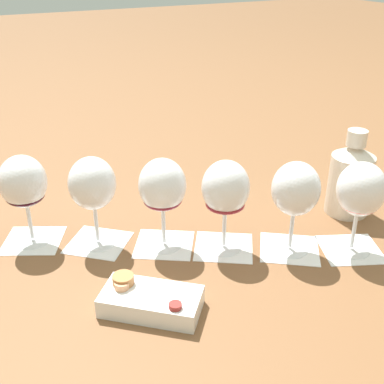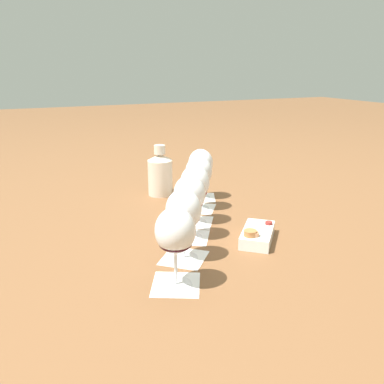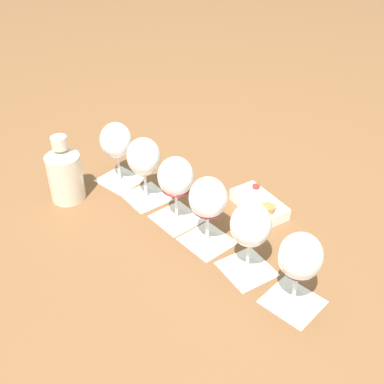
{
  "view_description": "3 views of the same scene",
  "coord_description": "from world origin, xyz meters",
  "px_view_note": "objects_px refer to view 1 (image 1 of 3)",
  "views": [
    {
      "loc": [
        0.37,
        0.71,
        0.53
      ],
      "look_at": [
        -0.0,
        -0.0,
        0.12
      ],
      "focal_mm": 45.0,
      "sensor_mm": 36.0,
      "label": 1
    },
    {
      "loc": [
        1.03,
        -0.46,
        0.47
      ],
      "look_at": [
        -0.0,
        -0.0,
        0.12
      ],
      "focal_mm": 38.0,
      "sensor_mm": 36.0,
      "label": 2
    },
    {
      "loc": [
        0.28,
        -0.9,
        0.79
      ],
      "look_at": [
        -0.0,
        -0.0,
        0.12
      ],
      "focal_mm": 45.0,
      "sensor_mm": 36.0,
      "label": 3
    }
  ],
  "objects_px": {
    "wine_glass_0": "(361,193)",
    "wine_glass_1": "(295,193)",
    "wine_glass_3": "(162,189)",
    "ceramic_vase": "(350,178)",
    "wine_glass_2": "(226,191)",
    "snack_dish": "(150,300)",
    "wine_glass_4": "(93,187)",
    "wine_glass_5": "(23,186)"
  },
  "relations": [
    {
      "from": "wine_glass_0",
      "to": "snack_dish",
      "type": "distance_m",
      "value": 0.43
    },
    {
      "from": "wine_glass_5",
      "to": "wine_glass_3",
      "type": "bearing_deg",
      "value": 149.42
    },
    {
      "from": "wine_glass_0",
      "to": "wine_glass_1",
      "type": "distance_m",
      "value": 0.12
    },
    {
      "from": "ceramic_vase",
      "to": "snack_dish",
      "type": "height_order",
      "value": "ceramic_vase"
    },
    {
      "from": "wine_glass_2",
      "to": "wine_glass_5",
      "type": "bearing_deg",
      "value": -30.99
    },
    {
      "from": "wine_glass_3",
      "to": "ceramic_vase",
      "type": "xyz_separation_m",
      "value": [
        -0.42,
        0.06,
        -0.04
      ]
    },
    {
      "from": "ceramic_vase",
      "to": "wine_glass_5",
      "type": "bearing_deg",
      "value": -17.04
    },
    {
      "from": "wine_glass_0",
      "to": "snack_dish",
      "type": "height_order",
      "value": "wine_glass_0"
    },
    {
      "from": "wine_glass_1",
      "to": "wine_glass_2",
      "type": "bearing_deg",
      "value": -30.26
    },
    {
      "from": "wine_glass_1",
      "to": "wine_glass_4",
      "type": "height_order",
      "value": "same"
    },
    {
      "from": "wine_glass_1",
      "to": "ceramic_vase",
      "type": "distance_m",
      "value": 0.22
    },
    {
      "from": "wine_glass_5",
      "to": "ceramic_vase",
      "type": "xyz_separation_m",
      "value": [
        -0.64,
        0.2,
        -0.04
      ]
    },
    {
      "from": "wine_glass_3",
      "to": "wine_glass_5",
      "type": "relative_size",
      "value": 1.0
    },
    {
      "from": "wine_glass_2",
      "to": "snack_dish",
      "type": "xyz_separation_m",
      "value": [
        0.2,
        0.1,
        -0.11
      ]
    },
    {
      "from": "ceramic_vase",
      "to": "snack_dish",
      "type": "relative_size",
      "value": 1.1
    },
    {
      "from": "wine_glass_2",
      "to": "snack_dish",
      "type": "height_order",
      "value": "wine_glass_2"
    },
    {
      "from": "wine_glass_0",
      "to": "wine_glass_1",
      "type": "height_order",
      "value": "same"
    },
    {
      "from": "wine_glass_0",
      "to": "snack_dish",
      "type": "bearing_deg",
      "value": -2.8
    },
    {
      "from": "wine_glass_3",
      "to": "ceramic_vase",
      "type": "height_order",
      "value": "ceramic_vase"
    },
    {
      "from": "wine_glass_0",
      "to": "wine_glass_5",
      "type": "xyz_separation_m",
      "value": [
        0.54,
        -0.32,
        0.0
      ]
    },
    {
      "from": "wine_glass_3",
      "to": "wine_glass_4",
      "type": "distance_m",
      "value": 0.13
    },
    {
      "from": "wine_glass_2",
      "to": "snack_dish",
      "type": "distance_m",
      "value": 0.25
    },
    {
      "from": "wine_glass_2",
      "to": "wine_glass_5",
      "type": "distance_m",
      "value": 0.38
    },
    {
      "from": "ceramic_vase",
      "to": "wine_glass_1",
      "type": "bearing_deg",
      "value": 17.48
    },
    {
      "from": "wine_glass_2",
      "to": "wine_glass_3",
      "type": "distance_m",
      "value": 0.12
    },
    {
      "from": "wine_glass_1",
      "to": "wine_glass_0",
      "type": "bearing_deg",
      "value": 151.66
    },
    {
      "from": "wine_glass_1",
      "to": "wine_glass_5",
      "type": "bearing_deg",
      "value": -30.8
    },
    {
      "from": "wine_glass_3",
      "to": "snack_dish",
      "type": "xyz_separation_m",
      "value": [
        0.1,
        0.16,
        -0.11
      ]
    },
    {
      "from": "snack_dish",
      "to": "wine_glass_3",
      "type": "bearing_deg",
      "value": -121.32
    },
    {
      "from": "wine_glass_2",
      "to": "wine_glass_5",
      "type": "relative_size",
      "value": 1.0
    },
    {
      "from": "wine_glass_0",
      "to": "ceramic_vase",
      "type": "bearing_deg",
      "value": -129.41
    },
    {
      "from": "wine_glass_0",
      "to": "wine_glass_4",
      "type": "bearing_deg",
      "value": -30.22
    },
    {
      "from": "wine_glass_1",
      "to": "wine_glass_2",
      "type": "distance_m",
      "value": 0.13
    },
    {
      "from": "ceramic_vase",
      "to": "snack_dish",
      "type": "xyz_separation_m",
      "value": [
        0.52,
        0.1,
        -0.06
      ]
    },
    {
      "from": "wine_glass_1",
      "to": "snack_dish",
      "type": "bearing_deg",
      "value": 6.69
    },
    {
      "from": "wine_glass_4",
      "to": "wine_glass_0",
      "type": "bearing_deg",
      "value": 149.78
    },
    {
      "from": "wine_glass_2",
      "to": "wine_glass_3",
      "type": "xyz_separation_m",
      "value": [
        0.1,
        -0.06,
        -0.0
      ]
    },
    {
      "from": "wine_glass_0",
      "to": "wine_glass_5",
      "type": "distance_m",
      "value": 0.63
    },
    {
      "from": "wine_glass_1",
      "to": "wine_glass_2",
      "type": "relative_size",
      "value": 1.0
    },
    {
      "from": "wine_glass_1",
      "to": "wine_glass_4",
      "type": "bearing_deg",
      "value": -30.81
    },
    {
      "from": "wine_glass_0",
      "to": "wine_glass_1",
      "type": "relative_size",
      "value": 1.0
    },
    {
      "from": "wine_glass_1",
      "to": "wine_glass_2",
      "type": "xyz_separation_m",
      "value": [
        0.11,
        -0.06,
        0.0
      ]
    }
  ]
}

